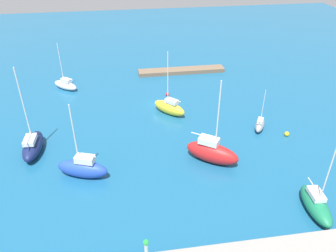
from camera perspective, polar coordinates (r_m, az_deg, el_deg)
The scene contains 12 objects.
water at distance 64.25m, azimuth -1.32°, elevation 3.44°, with size 160.00×160.00×0.00m, color #19567F.
pier_dock at distance 78.79m, azimuth 2.29°, elevation 9.37°, with size 19.84×2.99×0.87m, color brown.
harbor_beacon at distance 34.60m, azimuth -3.69°, elevation -20.47°, with size 0.56×0.56×3.73m.
sailboat_navy_by_breakwater at distance 54.84m, azimuth -22.00°, elevation -3.05°, with size 2.85×7.70×13.71m.
sailboat_blue_east_end at distance 47.80m, azimuth -14.30°, elevation -6.91°, with size 7.55×4.58×11.27m.
sailboat_green_mid_basin at distance 45.37m, azimuth 23.84°, elevation -12.09°, with size 2.94×7.13×11.02m.
sailboat_gray_off_beacon at distance 58.81m, azimuth 15.35°, elevation 0.26°, with size 3.50×4.64×7.20m.
sailboat_yellow_far_north at distance 61.00m, azimuth 0.24°, elevation 3.20°, with size 6.05×6.18×11.72m.
sailboat_white_inner_mooring at distance 73.60m, azimuth -17.02°, elevation 6.73°, with size 5.80×5.27×9.79m.
sailboat_red_far_south at distance 49.31m, azimuth 7.48°, elevation -4.40°, with size 7.98×6.73×13.05m.
mooring_buoy_red at distance 67.88m, azimuth -0.12°, elevation 5.42°, with size 0.68×0.68×0.68m, color red.
mooring_buoy_yellow at distance 58.49m, azimuth 19.53°, elevation -1.27°, with size 0.79×0.79×0.79m, color yellow.
Camera 1 is at (7.07, 56.02, 30.66)m, focal length 35.87 mm.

